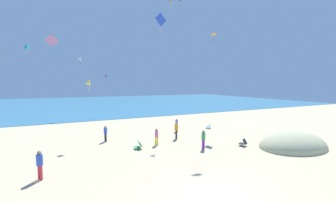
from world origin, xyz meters
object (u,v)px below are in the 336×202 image
(person_7, at_px, (157,136))
(kite_orange, at_px, (214,33))
(beach_chair_near_camera, at_px, (209,126))
(person_4, at_px, (176,129))
(person_0, at_px, (203,138))
(kite_purple, at_px, (106,76))
(kite_blue, at_px, (161,20))
(person_3, at_px, (105,132))
(kite_pink, at_px, (52,40))
(beach_chair_far_right, at_px, (139,146))
(person_2, at_px, (177,124))
(kite_black, at_px, (180,0))
(kite_white, at_px, (80,58))
(person_5, at_px, (40,163))
(kite_teal, at_px, (26,46))
(beach_chair_far_left, at_px, (243,143))
(kite_yellow, at_px, (89,82))

(person_7, distance_m, kite_orange, 13.91)
(beach_chair_near_camera, relative_size, person_4, 0.46)
(person_0, height_order, kite_purple, kite_purple)
(kite_purple, xyz_separation_m, kite_blue, (0.38, -23.27, 2.94))
(person_3, height_order, kite_purple, kite_purple)
(person_3, distance_m, kite_pink, 9.19)
(person_3, xyz_separation_m, kite_purple, (2.59, 16.80, 6.00))
(beach_chair_far_right, distance_m, kite_blue, 10.04)
(person_2, height_order, kite_pink, kite_pink)
(kite_black, xyz_separation_m, kite_white, (-10.56, 14.86, -5.65))
(person_5, height_order, kite_teal, kite_teal)
(beach_chair_far_left, height_order, kite_teal, kite_teal)
(kite_teal, bearing_deg, kite_purple, 23.72)
(person_7, bearing_deg, person_4, 128.16)
(beach_chair_near_camera, height_order, kite_yellow, kite_yellow)
(person_2, distance_m, person_5, 14.46)
(person_5, bearing_deg, kite_teal, -117.22)
(person_2, height_order, person_4, person_4)
(beach_chair_near_camera, distance_m, person_0, 8.38)
(person_2, height_order, kite_white, kite_white)
(beach_chair_far_right, distance_m, person_0, 5.46)
(beach_chair_near_camera, xyz_separation_m, kite_blue, (-9.41, -7.16, 9.55))
(person_4, xyz_separation_m, person_5, (-11.04, -4.60, -0.00))
(person_3, bearing_deg, kite_blue, 98.56)
(beach_chair_far_right, xyz_separation_m, person_0, (4.90, -2.31, 0.64))
(beach_chair_near_camera, relative_size, kite_blue, 0.55)
(person_2, distance_m, kite_pink, 14.62)
(person_5, distance_m, kite_purple, 25.10)
(beach_chair_far_right, relative_size, kite_white, 0.59)
(person_4, height_order, kite_orange, kite_orange)
(beach_chair_far_left, distance_m, kite_blue, 12.31)
(kite_purple, distance_m, kite_yellow, 17.12)
(person_0, distance_m, kite_blue, 9.84)
(person_7, distance_m, kite_white, 22.68)
(beach_chair_near_camera, distance_m, kite_yellow, 14.72)
(person_0, relative_size, kite_teal, 1.17)
(person_0, relative_size, person_2, 1.05)
(kite_black, height_order, kite_orange, kite_black)
(beach_chair_far_right, relative_size, person_0, 0.42)
(person_3, relative_size, kite_pink, 1.04)
(kite_yellow, bearing_deg, person_4, -15.11)
(kite_black, height_order, kite_yellow, kite_black)
(kite_black, relative_size, kite_yellow, 0.73)
(person_0, xyz_separation_m, person_5, (-11.61, -0.76, 0.06))
(person_4, relative_size, person_5, 1.00)
(kite_purple, xyz_separation_m, kite_white, (-4.03, 0.33, 2.72))
(beach_chair_far_left, height_order, person_0, person_0)
(person_4, distance_m, kite_teal, 22.23)
(person_3, height_order, kite_blue, kite_blue)
(person_3, distance_m, person_5, 7.95)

